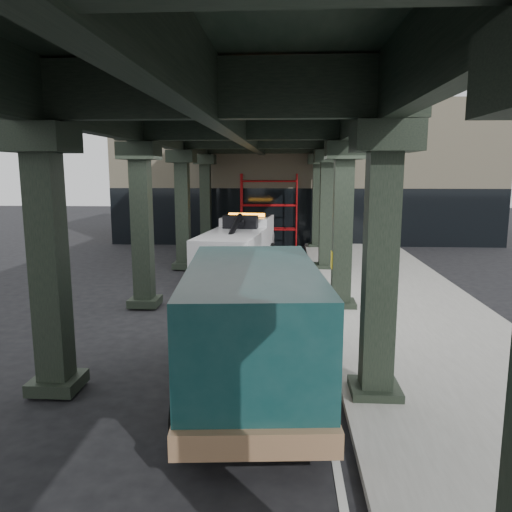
% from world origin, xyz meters
% --- Properties ---
extents(ground, '(90.00, 90.00, 0.00)m').
position_xyz_m(ground, '(0.00, 0.00, 0.00)').
color(ground, black).
rests_on(ground, ground).
extents(sidewalk, '(5.00, 40.00, 0.15)m').
position_xyz_m(sidewalk, '(4.50, 2.00, 0.07)').
color(sidewalk, gray).
rests_on(sidewalk, ground).
extents(lane_stripe, '(0.12, 38.00, 0.01)m').
position_xyz_m(lane_stripe, '(1.70, 2.00, 0.01)').
color(lane_stripe, silver).
rests_on(lane_stripe, ground).
extents(viaduct, '(7.40, 32.00, 6.40)m').
position_xyz_m(viaduct, '(-0.40, 2.00, 5.46)').
color(viaduct, black).
rests_on(viaduct, ground).
extents(building, '(22.00, 10.00, 8.00)m').
position_xyz_m(building, '(2.00, 20.00, 4.00)').
color(building, '#C6B793').
rests_on(building, ground).
extents(scaffolding, '(3.08, 0.88, 4.00)m').
position_xyz_m(scaffolding, '(0.00, 14.64, 2.11)').
color(scaffolding, '#A80D10').
rests_on(scaffolding, ground).
extents(tow_truck, '(2.87, 7.64, 2.45)m').
position_xyz_m(tow_truck, '(-0.98, 7.46, 1.19)').
color(tow_truck, black).
rests_on(tow_truck, ground).
extents(towed_van, '(2.94, 6.38, 2.51)m').
position_xyz_m(towed_van, '(0.33, -3.81, 1.35)').
color(towed_van, '#103A3A').
rests_on(towed_van, ground).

